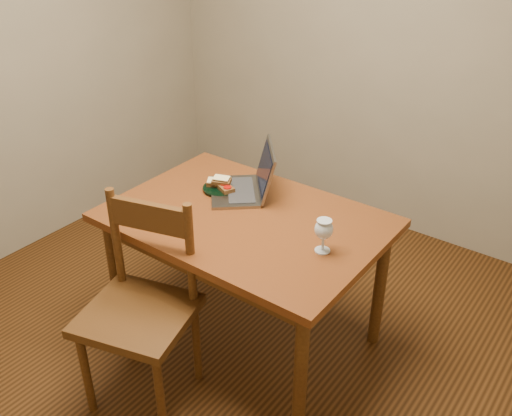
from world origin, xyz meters
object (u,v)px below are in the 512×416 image
Objects in this scene: chair at (139,300)px; milk_glass at (323,236)px; laptop at (249,181)px; table at (245,232)px; plate at (221,189)px.

chair reaches higher than milk_glass.
table is at bearing -8.19° from laptop.
plate is 0.16m from laptop.
plate is 1.22× the size of milk_glass.
table is 2.78× the size of laptop.
plate is (-0.12, 0.72, 0.21)m from chair.
milk_glass is (0.59, 0.55, 0.28)m from chair.
plate is at bearing 152.06° from table.
plate is 0.41× the size of laptop.
chair is 0.76m from plate.
chair is 1.21× the size of laptop.
milk_glass is 0.34× the size of laptop.
chair reaches higher than plate.
milk_glass is (0.45, -0.03, 0.16)m from table.
laptop reaches higher than milk_glass.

